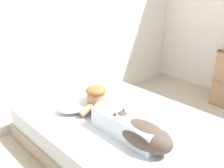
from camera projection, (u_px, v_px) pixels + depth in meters
name	position (u px, v px, depth m)	size (l,w,h in m)	color
ground_plane	(168.00, 168.00, 2.23)	(11.98, 11.98, 0.00)	tan
back_wall	(60.00, 9.00, 2.80)	(3.99, 0.12, 2.50)	silver
bed	(126.00, 137.00, 2.37)	(1.39, 2.02, 0.35)	gray
pillow	(81.00, 103.00, 2.52)	(0.52, 0.32, 0.11)	silver
person_lying	(123.00, 114.00, 2.20)	(0.43, 0.92, 0.27)	silver
dog	(142.00, 133.00, 1.93)	(0.26, 0.57, 0.21)	#4C3D33
coffee_cup	(98.00, 99.00, 2.64)	(0.12, 0.09, 0.07)	teal
cell_phone	(121.00, 128.00, 2.18)	(0.07, 0.14, 0.01)	black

